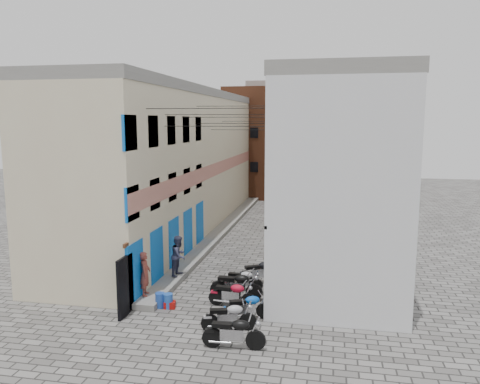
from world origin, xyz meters
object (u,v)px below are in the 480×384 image
Objects in this scene: water_jug_far at (160,300)px; person_a at (145,274)px; motorcycle_f at (242,279)px; person_b at (179,256)px; motorcycle_a at (234,331)px; motorcycle_e at (236,284)px; motorcycle_c at (247,306)px; motorcycle_g at (260,270)px; water_jug_near at (168,301)px; motorcycle_d at (232,293)px; red_crate at (170,305)px; motorcycle_b at (229,315)px.

person_a is at bearing 147.52° from water_jug_far.
person_b reaches higher than motorcycle_f.
motorcycle_a is 0.94× the size of motorcycle_e.
motorcycle_c is 5.15m from person_b.
motorcycle_e is at bearing -48.81° from motorcycle_g.
water_jug_far reaches higher than water_jug_near.
motorcycle_a is 1.06× the size of motorcycle_d.
motorcycle_a is 2.17m from motorcycle_c.
motorcycle_f is 3.08× the size of water_jug_far.
person_a reaches higher than motorcycle_e.
motorcycle_e is at bearing 1.21° from motorcycle_f.
motorcycle_e is 3.82× the size of water_jug_near.
red_crate is at bearing -70.29° from motorcycle_d.
motorcycle_c is at bearing -8.79° from water_jug_near.
water_jug_far is at bearing -130.67° from motorcycle_a.
person_a is 2.60m from person_b.
red_crate is at bearing -39.58° from motorcycle_f.
motorcycle_b is 1.08× the size of motorcycle_f.
motorcycle_a is 3.33m from motorcycle_d.
motorcycle_a reaches higher than motorcycle_d.
red_crate is (-2.30, -0.60, -0.42)m from motorcycle_d.
motorcycle_d is 2.45m from water_jug_near.
motorcycle_g is 4.76m from water_jug_far.
motorcycle_b is at bearing -28.92° from red_crate.
water_jug_far is at bearing -60.48° from motorcycle_e.
person_b is (-3.25, 4.49, 0.60)m from motorcycle_b.
motorcycle_d is at bearing 14.54° from red_crate.
motorcycle_a is 1.06× the size of motorcycle_b.
person_b is at bearing -150.12° from motorcycle_a.
red_crate is (1.17, -0.50, -0.99)m from person_a.
water_jug_far is at bearing 180.00° from red_crate.
motorcycle_c is at bearing 176.37° from motorcycle_a.
motorcycle_a is at bearing -40.50° from water_jug_near.
motorcycle_b is 1.09× the size of person_a.
motorcycle_f is 3.64m from water_jug_far.
motorcycle_d is at bearing 3.43° from motorcycle_f.
motorcycle_b is 3.33× the size of water_jug_far.
motorcycle_g is 1.12× the size of person_b.
motorcycle_f is at bearing 171.74° from motorcycle_c.
person_a is at bearing 174.77° from person_b.
water_jug_near is 0.99× the size of water_jug_far.
motorcycle_g is 5.06m from person_a.
motorcycle_a is 4.09m from water_jug_near.
water_jug_near is at bearing 180.00° from red_crate.
motorcycle_a reaches higher than motorcycle_b.
motorcycle_a is at bearing 12.30° from motorcycle_e.
motorcycle_b is 3.85m from motorcycle_f.
motorcycle_a is at bearing 3.77° from motorcycle_b.
red_crate is at bearing -56.66° from motorcycle_e.
water_jug_far is (-3.45, 0.48, -0.25)m from motorcycle_c.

